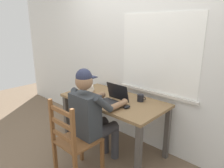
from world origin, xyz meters
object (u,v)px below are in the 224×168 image
at_px(coffee_mug_dark, 141,98).
at_px(computer_mouse, 127,107).
at_px(landscape_photo_print, 97,95).
at_px(book_stack_main, 120,93).
at_px(wooden_chair, 74,141).
at_px(seated_person, 92,114).
at_px(coffee_mug_white, 91,88).
at_px(laptop, 113,99).
at_px(desk, 113,106).

bearing_deg(coffee_mug_dark, computer_mouse, -86.89).
bearing_deg(landscape_photo_print, book_stack_main, 50.20).
bearing_deg(wooden_chair, book_stack_main, 96.98).
height_order(coffee_mug_dark, landscape_photo_print, coffee_mug_dark).
bearing_deg(seated_person, coffee_mug_dark, 68.12).
bearing_deg(computer_mouse, coffee_mug_white, 170.52).
bearing_deg(laptop, wooden_chair, -92.04).
relative_size(computer_mouse, landscape_photo_print, 0.77).
xyz_separation_m(desk, computer_mouse, (0.33, -0.13, 0.12)).
bearing_deg(wooden_chair, coffee_mug_white, 126.16).
bearing_deg(coffee_mug_white, book_stack_main, 21.88).
xyz_separation_m(wooden_chair, computer_mouse, (0.26, 0.59, 0.30)).
xyz_separation_m(laptop, coffee_mug_dark, (0.22, 0.28, -0.01)).
relative_size(coffee_mug_white, book_stack_main, 0.67).
distance_m(desk, coffee_mug_white, 0.48).
distance_m(computer_mouse, coffee_mug_dark, 0.30).
bearing_deg(coffee_mug_white, desk, -0.75).
bearing_deg(book_stack_main, landscape_photo_print, -134.69).
bearing_deg(wooden_chair, computer_mouse, 66.22).
relative_size(book_stack_main, landscape_photo_print, 1.45).
bearing_deg(computer_mouse, desk, 159.17).
distance_m(desk, landscape_photo_print, 0.29).
distance_m(wooden_chair, coffee_mug_dark, 0.98).
bearing_deg(landscape_photo_print, coffee_mug_white, 167.36).
bearing_deg(wooden_chair, seated_person, 90.00).
relative_size(computer_mouse, book_stack_main, 0.53).
xyz_separation_m(wooden_chair, coffee_mug_dark, (0.24, 0.89, 0.33)).
bearing_deg(coffee_mug_white, laptop, -11.66).
distance_m(laptop, landscape_photo_print, 0.37).
height_order(desk, laptop, laptop).
height_order(coffee_mug_white, landscape_photo_print, coffee_mug_white).
bearing_deg(computer_mouse, seated_person, -129.98).
bearing_deg(landscape_photo_print, wooden_chair, -58.22).
height_order(desk, computer_mouse, computer_mouse).
distance_m(seated_person, wooden_chair, 0.36).
bearing_deg(book_stack_main, laptop, -65.11).
relative_size(seated_person, book_stack_main, 6.65).
bearing_deg(landscape_photo_print, seated_person, -43.77).
bearing_deg(laptop, seated_person, -93.77).
distance_m(wooden_chair, coffee_mug_white, 0.95).
height_order(seated_person, coffee_mug_white, seated_person).
relative_size(seated_person, wooden_chair, 1.32).
bearing_deg(desk, computer_mouse, -20.83).
xyz_separation_m(computer_mouse, book_stack_main, (-0.37, 0.30, 0.02)).
relative_size(desk, coffee_mug_dark, 11.45).
height_order(book_stack_main, landscape_photo_print, book_stack_main).
distance_m(seated_person, coffee_mug_white, 0.70).
distance_m(computer_mouse, book_stack_main, 0.48).
distance_m(seated_person, coffee_mug_dark, 0.66).
height_order(seated_person, landscape_photo_print, seated_person).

